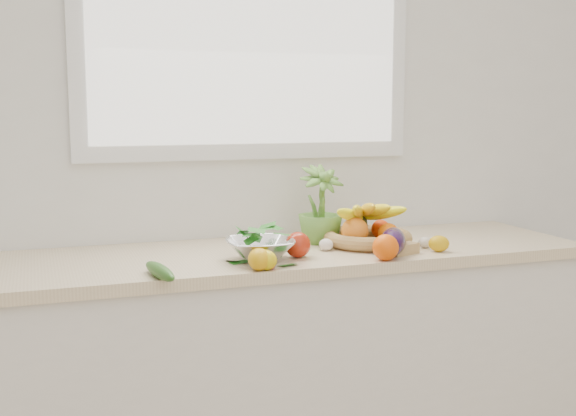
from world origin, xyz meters
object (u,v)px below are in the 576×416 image
object	(u,v)px
apple	(298,245)
potted_herb	(320,207)
cucumber	(160,271)
fruit_basket	(367,232)
colander_with_spinach	(260,243)
eggplant	(393,241)

from	to	relation	value
apple	potted_herb	bearing A→B (deg)	52.90
cucumber	potted_herb	bearing A→B (deg)	29.17
cucumber	potted_herb	world-z (taller)	potted_herb
fruit_basket	colander_with_spinach	bearing A→B (deg)	-163.99
cucumber	fruit_basket	world-z (taller)	fruit_basket
cucumber	colander_with_spinach	size ratio (longest dim) A/B	0.92
cucumber	colander_with_spinach	xyz separation A→B (m)	(0.35, 0.13, 0.04)
apple	fruit_basket	bearing A→B (deg)	20.88
potted_herb	eggplant	bearing A→B (deg)	-62.18
potted_herb	apple	bearing A→B (deg)	-127.10
eggplant	colander_with_spinach	size ratio (longest dim) A/B	0.90
apple	cucumber	distance (m)	0.50
potted_herb	colander_with_spinach	distance (m)	0.39
eggplant	cucumber	bearing A→B (deg)	-174.49
fruit_basket	eggplant	bearing A→B (deg)	-86.26
apple	colander_with_spinach	distance (m)	0.13
eggplant	potted_herb	xyz separation A→B (m)	(-0.15, 0.29, 0.09)
fruit_basket	colander_with_spinach	distance (m)	0.46
eggplant	potted_herb	bearing A→B (deg)	117.82
fruit_basket	apple	bearing A→B (deg)	-159.12
colander_with_spinach	fruit_basket	bearing A→B (deg)	16.01
apple	fruit_basket	size ratio (longest dim) A/B	0.23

